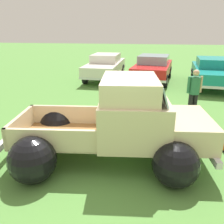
{
  "coord_description": "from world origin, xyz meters",
  "views": [
    {
      "loc": [
        0.89,
        -4.77,
        2.9
      ],
      "look_at": [
        0.0,
        1.17,
        0.72
      ],
      "focal_mm": 37.43,
      "sensor_mm": 36.0,
      "label": 1
    }
  ],
  "objects_px": {
    "show_car_1": "(153,67)",
    "spectator_0": "(194,90)",
    "show_car_2": "(213,71)",
    "vintage_pickup_truck": "(121,128)",
    "show_car_0": "(105,66)"
  },
  "relations": [
    {
      "from": "show_car_1",
      "to": "vintage_pickup_truck",
      "type": "bearing_deg",
      "value": 3.04
    },
    {
      "from": "show_car_2",
      "to": "spectator_0",
      "type": "relative_size",
      "value": 2.9
    },
    {
      "from": "vintage_pickup_truck",
      "to": "show_car_0",
      "type": "height_order",
      "value": "vintage_pickup_truck"
    },
    {
      "from": "vintage_pickup_truck",
      "to": "show_car_1",
      "type": "distance_m",
      "value": 8.7
    },
    {
      "from": "show_car_1",
      "to": "spectator_0",
      "type": "bearing_deg",
      "value": 21.67
    },
    {
      "from": "vintage_pickup_truck",
      "to": "show_car_1",
      "type": "bearing_deg",
      "value": 79.1
    },
    {
      "from": "vintage_pickup_truck",
      "to": "spectator_0",
      "type": "height_order",
      "value": "vintage_pickup_truck"
    },
    {
      "from": "vintage_pickup_truck",
      "to": "show_car_2",
      "type": "relative_size",
      "value": 1.03
    },
    {
      "from": "vintage_pickup_truck",
      "to": "show_car_2",
      "type": "height_order",
      "value": "vintage_pickup_truck"
    },
    {
      "from": "show_car_0",
      "to": "spectator_0",
      "type": "distance_m",
      "value": 6.96
    },
    {
      "from": "vintage_pickup_truck",
      "to": "show_car_1",
      "type": "relative_size",
      "value": 1.06
    },
    {
      "from": "show_car_0",
      "to": "spectator_0",
      "type": "height_order",
      "value": "spectator_0"
    },
    {
      "from": "show_car_1",
      "to": "spectator_0",
      "type": "xyz_separation_m",
      "value": [
        1.28,
        -5.49,
        0.12
      ]
    },
    {
      "from": "vintage_pickup_truck",
      "to": "show_car_0",
      "type": "xyz_separation_m",
      "value": [
        -1.94,
        8.83,
        0.02
      ]
    },
    {
      "from": "show_car_0",
      "to": "show_car_1",
      "type": "bearing_deg",
      "value": 88.88
    }
  ]
}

